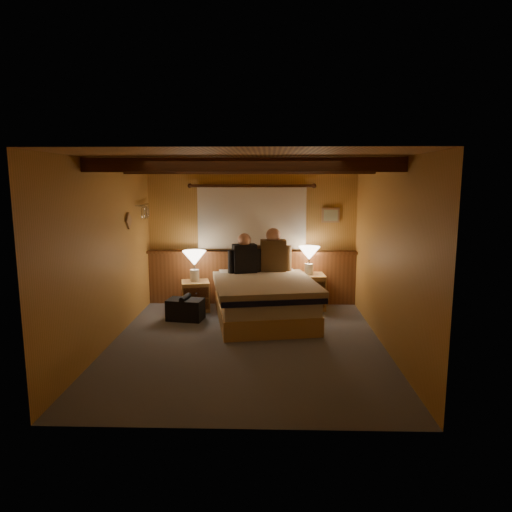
{
  "coord_description": "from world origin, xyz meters",
  "views": [
    {
      "loc": [
        0.29,
        -5.76,
        2.14
      ],
      "look_at": [
        0.12,
        0.4,
        1.12
      ],
      "focal_mm": 32.0,
      "sensor_mm": 36.0,
      "label": 1
    }
  ],
  "objects_px": {
    "bed": "(264,299)",
    "duffel_bag": "(185,309)",
    "nightstand_right": "(308,291)",
    "person_left": "(244,256)",
    "person_right": "(273,253)",
    "lamp_right": "(309,255)",
    "lamp_left": "(194,260)",
    "nightstand_left": "(196,296)"
  },
  "relations": [
    {
      "from": "nightstand_right",
      "to": "lamp_right",
      "type": "xyz_separation_m",
      "value": [
        0.01,
        0.01,
        0.62
      ]
    },
    {
      "from": "nightstand_right",
      "to": "lamp_left",
      "type": "bearing_deg",
      "value": -179.65
    },
    {
      "from": "person_left",
      "to": "duffel_bag",
      "type": "xyz_separation_m",
      "value": [
        -0.89,
        -0.54,
        -0.74
      ]
    },
    {
      "from": "lamp_left",
      "to": "lamp_right",
      "type": "distance_m",
      "value": 1.91
    },
    {
      "from": "nightstand_right",
      "to": "lamp_right",
      "type": "bearing_deg",
      "value": 65.08
    },
    {
      "from": "duffel_bag",
      "to": "nightstand_right",
      "type": "bearing_deg",
      "value": 29.37
    },
    {
      "from": "nightstand_left",
      "to": "person_right",
      "type": "relative_size",
      "value": 0.7
    },
    {
      "from": "lamp_left",
      "to": "lamp_right",
      "type": "relative_size",
      "value": 1.08
    },
    {
      "from": "nightstand_right",
      "to": "person_left",
      "type": "distance_m",
      "value": 1.24
    },
    {
      "from": "lamp_right",
      "to": "person_right",
      "type": "height_order",
      "value": "person_right"
    },
    {
      "from": "bed",
      "to": "lamp_left",
      "type": "xyz_separation_m",
      "value": [
        -1.15,
        0.55,
        0.51
      ]
    },
    {
      "from": "bed",
      "to": "lamp_left",
      "type": "distance_m",
      "value": 1.38
    },
    {
      "from": "bed",
      "to": "person_right",
      "type": "relative_size",
      "value": 2.82
    },
    {
      "from": "lamp_left",
      "to": "duffel_bag",
      "type": "xyz_separation_m",
      "value": [
        -0.06,
        -0.55,
        -0.68
      ]
    },
    {
      "from": "nightstand_left",
      "to": "person_right",
      "type": "bearing_deg",
      "value": -4.32
    },
    {
      "from": "nightstand_right",
      "to": "person_left",
      "type": "bearing_deg",
      "value": -175.83
    },
    {
      "from": "person_right",
      "to": "nightstand_right",
      "type": "bearing_deg",
      "value": -4.55
    },
    {
      "from": "nightstand_left",
      "to": "lamp_left",
      "type": "height_order",
      "value": "lamp_left"
    },
    {
      "from": "nightstand_left",
      "to": "person_left",
      "type": "relative_size",
      "value": 0.77
    },
    {
      "from": "nightstand_right",
      "to": "lamp_left",
      "type": "height_order",
      "value": "lamp_left"
    },
    {
      "from": "nightstand_left",
      "to": "person_left",
      "type": "distance_m",
      "value": 1.05
    },
    {
      "from": "lamp_right",
      "to": "lamp_left",
      "type": "bearing_deg",
      "value": -175.24
    },
    {
      "from": "nightstand_right",
      "to": "person_right",
      "type": "relative_size",
      "value": 0.79
    },
    {
      "from": "bed",
      "to": "nightstand_right",
      "type": "bearing_deg",
      "value": 33.17
    },
    {
      "from": "bed",
      "to": "person_right",
      "type": "xyz_separation_m",
      "value": [
        0.15,
        0.7,
        0.61
      ]
    },
    {
      "from": "lamp_left",
      "to": "person_left",
      "type": "bearing_deg",
      "value": -0.64
    },
    {
      "from": "person_right",
      "to": "duffel_bag",
      "type": "relative_size",
      "value": 1.26
    },
    {
      "from": "lamp_left",
      "to": "nightstand_right",
      "type": "bearing_deg",
      "value": 4.33
    },
    {
      "from": "nightstand_right",
      "to": "lamp_left",
      "type": "distance_m",
      "value": 1.98
    },
    {
      "from": "person_left",
      "to": "lamp_right",
      "type": "bearing_deg",
      "value": -7.24
    },
    {
      "from": "lamp_right",
      "to": "person_left",
      "type": "xyz_separation_m",
      "value": [
        -1.07,
        -0.17,
        -0.0
      ]
    },
    {
      "from": "bed",
      "to": "nightstand_left",
      "type": "xyz_separation_m",
      "value": [
        -1.14,
        0.52,
        -0.09
      ]
    },
    {
      "from": "bed",
      "to": "lamp_right",
      "type": "distance_m",
      "value": 1.18
    },
    {
      "from": "bed",
      "to": "duffel_bag",
      "type": "relative_size",
      "value": 3.56
    },
    {
      "from": "bed",
      "to": "lamp_left",
      "type": "height_order",
      "value": "lamp_left"
    },
    {
      "from": "nightstand_left",
      "to": "person_right",
      "type": "height_order",
      "value": "person_right"
    },
    {
      "from": "lamp_left",
      "to": "lamp_right",
      "type": "bearing_deg",
      "value": 4.76
    },
    {
      "from": "nightstand_right",
      "to": "lamp_right",
      "type": "height_order",
      "value": "lamp_right"
    },
    {
      "from": "lamp_right",
      "to": "duffel_bag",
      "type": "bearing_deg",
      "value": -160.12
    },
    {
      "from": "bed",
      "to": "nightstand_left",
      "type": "relative_size",
      "value": 4.05
    },
    {
      "from": "nightstand_left",
      "to": "duffel_bag",
      "type": "height_order",
      "value": "nightstand_left"
    },
    {
      "from": "lamp_right",
      "to": "person_right",
      "type": "xyz_separation_m",
      "value": [
        -0.6,
        -0.01,
        0.03
      ]
    }
  ]
}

